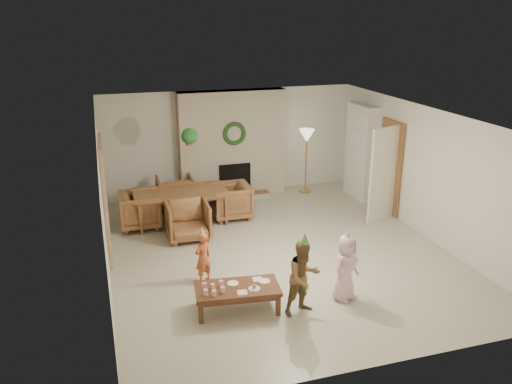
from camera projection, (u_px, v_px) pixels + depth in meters
name	position (u px, v px, depth m)	size (l,w,h in m)	color
floor	(278.00, 251.00, 9.63)	(7.00, 7.00, 0.00)	#B7B29E
ceiling	(280.00, 117.00, 8.81)	(7.00, 7.00, 0.00)	white
wall_back	(230.00, 142.00, 12.38)	(7.00, 7.00, 0.00)	silver
wall_front	(378.00, 278.00, 6.05)	(7.00, 7.00, 0.00)	silver
wall_left	(103.00, 204.00, 8.39)	(7.00, 7.00, 0.00)	silver
wall_right	(426.00, 172.00, 10.04)	(7.00, 7.00, 0.00)	silver
fireplace_mass	(232.00, 144.00, 12.20)	(2.50, 0.40, 2.50)	#541C16
fireplace_hearth	(237.00, 197.00, 12.27)	(1.60, 0.30, 0.12)	brown
fireplace_firebox	(235.00, 179.00, 12.30)	(0.75, 0.12, 0.75)	black
fireplace_wreath	(235.00, 134.00, 11.90)	(0.54, 0.54, 0.10)	#194118
floor_lamp_base	(305.00, 191.00, 12.82)	(0.29, 0.29, 0.03)	gold
floor_lamp_post	(306.00, 163.00, 12.59)	(0.03, 0.03, 1.40)	gold
floor_lamp_shade	(307.00, 136.00, 12.37)	(0.37, 0.37, 0.31)	beige
bookshelf_carcass	(361.00, 152.00, 12.13)	(0.30, 1.00, 2.20)	white
bookshelf_shelf_a	(359.00, 178.00, 12.34)	(0.30, 0.92, 0.03)	white
bookshelf_shelf_b	(360.00, 162.00, 12.20)	(0.30, 0.92, 0.03)	white
bookshelf_shelf_c	(361.00, 146.00, 12.07)	(0.30, 0.92, 0.03)	white
bookshelf_shelf_d	(362.00, 129.00, 11.94)	(0.30, 0.92, 0.03)	white
books_row_lower	(361.00, 175.00, 12.15)	(0.20, 0.40, 0.24)	#AE2024
books_row_mid	(358.00, 156.00, 12.20)	(0.20, 0.44, 0.24)	#2A3D9B
books_row_upper	(362.00, 141.00, 11.94)	(0.20, 0.36, 0.22)	#B27426
door_frame	(390.00, 167.00, 11.19)	(0.05, 0.86, 2.04)	brown
door_leaf	(383.00, 175.00, 10.75)	(0.05, 0.80, 2.00)	beige
curtain_panel	(105.00, 200.00, 8.58)	(0.06, 1.20, 2.00)	#C9AD8E
dining_table	(181.00, 207.00, 10.82)	(1.91, 1.07, 0.67)	brown
dining_chair_near	(188.00, 221.00, 10.05)	(0.79, 0.82, 0.74)	brown
dining_chair_far	(176.00, 193.00, 11.57)	(0.79, 0.82, 0.74)	brown
dining_chair_left	(140.00, 210.00, 10.58)	(0.79, 0.82, 0.74)	brown
dining_chair_right	(231.00, 201.00, 11.09)	(0.79, 0.82, 0.74)	brown
hanging_plant_cord	(189.00, 124.00, 9.92)	(0.01, 0.01, 0.70)	tan
hanging_plant_pot	(190.00, 142.00, 10.04)	(0.16, 0.16, 0.12)	#994131
hanging_plant_foliage	(190.00, 136.00, 10.00)	(0.32, 0.32, 0.32)	#17461B
coffee_table_top	(237.00, 289.00, 7.61)	(1.23, 0.61, 0.06)	#56301C
coffee_table_apron	(237.00, 293.00, 7.63)	(1.14, 0.52, 0.08)	#56301C
coffee_leg_fl	(201.00, 313.00, 7.34)	(0.07, 0.07, 0.32)	#56301C
coffee_leg_fr	(278.00, 305.00, 7.54)	(0.07, 0.07, 0.32)	#56301C
coffee_leg_bl	(198.00, 295.00, 7.81)	(0.07, 0.07, 0.32)	#56301C
coffee_leg_br	(271.00, 288.00, 8.00)	(0.07, 0.07, 0.32)	#56301C
cup_a	(206.00, 292.00, 7.38)	(0.07, 0.07, 0.09)	white
cup_b	(204.00, 286.00, 7.55)	(0.07, 0.07, 0.09)	white
cup_c	(214.00, 293.00, 7.35)	(0.07, 0.07, 0.09)	white
cup_d	(213.00, 287.00, 7.53)	(0.07, 0.07, 0.09)	white
cup_e	(223.00, 290.00, 7.44)	(0.07, 0.07, 0.09)	white
cup_f	(221.00, 283.00, 7.62)	(0.07, 0.07, 0.09)	white
plate_a	(233.00, 283.00, 7.70)	(0.17, 0.17, 0.01)	white
plate_b	(254.00, 288.00, 7.55)	(0.17, 0.17, 0.01)	white
plate_c	(265.00, 281.00, 7.76)	(0.17, 0.17, 0.01)	white
food_scoop	(254.00, 286.00, 7.54)	(0.07, 0.07, 0.07)	tan
napkin_left	(242.00, 292.00, 7.45)	(0.14, 0.14, 0.01)	#FCB9BC
napkin_right	(257.00, 279.00, 7.82)	(0.14, 0.14, 0.01)	#FCB9BC
child_red	(203.00, 258.00, 8.39)	(0.31, 0.20, 0.85)	#BF5229
party_hat_red	(202.00, 231.00, 8.24)	(0.12, 0.12, 0.16)	gold
child_plaid	(304.00, 277.00, 7.49)	(0.55, 0.43, 1.13)	#9B3E2A
party_hat_plaid	(305.00, 239.00, 7.29)	(0.13, 0.13, 0.19)	#4BA044
child_pink	(346.00, 268.00, 7.86)	(0.51, 0.33, 1.05)	silver
party_hat_pink	(348.00, 233.00, 7.68)	(0.14, 0.14, 0.19)	#B8B7BE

